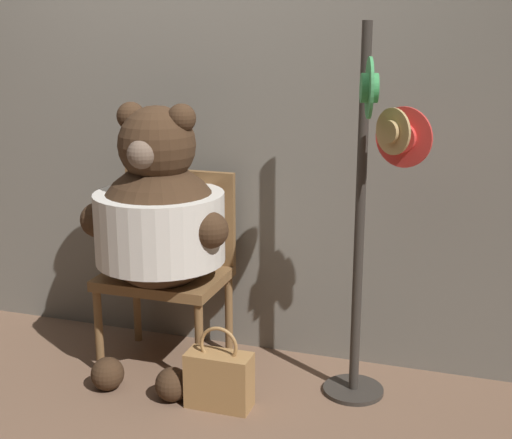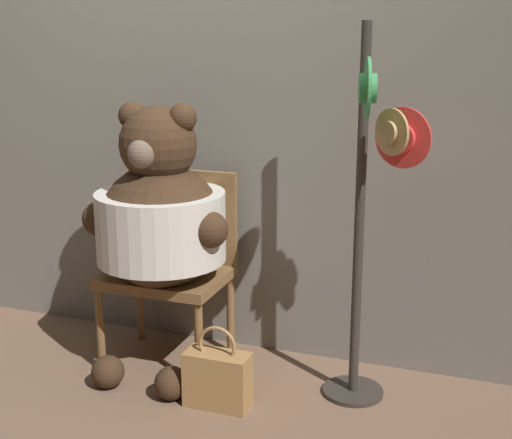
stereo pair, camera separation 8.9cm
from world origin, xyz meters
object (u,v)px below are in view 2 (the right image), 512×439
Objects in this scene: handbag_on_ground at (217,378)px; chair at (172,258)px; hat_display_rack at (370,209)px; teddy_bear at (160,218)px.

chair is at bearing 135.08° from handbag_on_ground.
hat_display_rack is at bearing -7.85° from chair.
chair is 2.49× the size of handbag_on_ground.
hat_display_rack reaches higher than handbag_on_ground.
handbag_on_ground is (-0.60, -0.27, -0.76)m from hat_display_rack.
teddy_bear is 0.99m from hat_display_rack.
teddy_bear is (0.02, -0.16, 0.24)m from chair.
hat_display_rack is 1.01m from handbag_on_ground.
hat_display_rack is 4.36× the size of handbag_on_ground.
teddy_bear is 0.79× the size of hat_display_rack.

